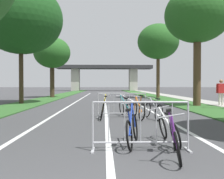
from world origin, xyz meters
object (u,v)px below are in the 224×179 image
(tree_left_pine_far, at_px, (21,19))
(crowd_barrier_nearest, at_px, (141,127))
(bicycle_orange_1, at_px, (138,110))
(bicycle_silver_6, at_px, (153,110))
(pedestrian_pushing_bike, at_px, (221,90))
(bicycle_white_0, at_px, (168,130))
(crowd_barrier_second, at_px, (122,105))
(tree_right_maple_mid, at_px, (158,42))
(bicycle_purple_5, at_px, (174,139))
(bicycle_teal_3, at_px, (125,108))
(tree_right_pine_near, at_px, (197,16))
(bicycle_blue_2, at_px, (132,129))
(bicycle_yellow_4, at_px, (103,109))
(tree_left_oak_mid, at_px, (52,53))

(tree_left_pine_far, relative_size, crowd_barrier_nearest, 4.19)
(bicycle_orange_1, relative_size, bicycle_silver_6, 0.95)
(pedestrian_pushing_bike, bearing_deg, bicycle_white_0, 60.43)
(tree_left_pine_far, distance_m, crowd_barrier_second, 11.71)
(tree_right_maple_mid, relative_size, bicycle_white_0, 4.56)
(crowd_barrier_nearest, xyz_separation_m, bicycle_purple_5, (0.58, -0.51, -0.16))
(crowd_barrier_nearest, relative_size, bicycle_teal_3, 1.24)
(bicycle_purple_5, bearing_deg, bicycle_silver_6, -85.59)
(tree_right_pine_near, relative_size, bicycle_purple_5, 4.58)
(tree_right_pine_near, relative_size, crowd_barrier_second, 3.68)
(bicycle_orange_1, relative_size, pedestrian_pushing_bike, 0.94)
(bicycle_orange_1, height_order, bicycle_blue_2, bicycle_orange_1)
(tree_right_pine_near, relative_size, bicycle_white_0, 4.52)
(bicycle_orange_1, bearing_deg, bicycle_white_0, -99.14)
(tree_right_pine_near, distance_m, bicycle_teal_3, 8.97)
(tree_left_pine_far, relative_size, bicycle_purple_5, 5.18)
(tree_left_pine_far, height_order, bicycle_teal_3, tree_left_pine_far)
(bicycle_teal_3, xyz_separation_m, pedestrian_pushing_bike, (6.53, 4.58, 0.71))
(bicycle_white_0, xyz_separation_m, bicycle_yellow_4, (-1.57, 4.46, 0.04))
(tree_left_pine_far, relative_size, bicycle_silver_6, 5.07)
(tree_left_pine_far, distance_m, crowd_barrier_nearest, 15.83)
(bicycle_blue_2, relative_size, bicycle_purple_5, 1.03)
(bicycle_white_0, bearing_deg, bicycle_purple_5, -99.44)
(bicycle_teal_3, bearing_deg, bicycle_blue_2, -107.18)
(tree_right_pine_near, distance_m, bicycle_blue_2, 12.91)
(tree_left_oak_mid, relative_size, bicycle_silver_6, 3.83)
(crowd_barrier_nearest, height_order, bicycle_teal_3, crowd_barrier_nearest)
(tree_left_oak_mid, distance_m, tree_right_pine_near, 16.41)
(tree_left_pine_far, distance_m, bicycle_purple_5, 16.56)
(crowd_barrier_second, xyz_separation_m, bicycle_blue_2, (-0.10, -4.92, -0.14))
(bicycle_white_0, distance_m, bicycle_orange_1, 4.31)
(tree_left_oak_mid, xyz_separation_m, tree_right_maple_mid, (11.34, -1.34, 1.05))
(bicycle_teal_3, bearing_deg, bicycle_silver_6, -60.60)
(bicycle_yellow_4, xyz_separation_m, bicycle_purple_5, (1.40, -5.54, -0.03))
(bicycle_white_0, relative_size, bicycle_yellow_4, 1.04)
(tree_right_maple_mid, bearing_deg, bicycle_silver_6, -102.91)
(bicycle_yellow_4, height_order, pedestrian_pushing_bike, pedestrian_pushing_bike)
(tree_right_maple_mid, distance_m, bicycle_blue_2, 21.82)
(bicycle_white_0, height_order, pedestrian_pushing_bike, pedestrian_pushing_bike)
(tree_left_pine_far, xyz_separation_m, tree_right_pine_near, (12.04, -2.27, -0.30))
(tree_left_pine_far, height_order, tree_right_pine_near, tree_left_pine_far)
(tree_right_pine_near, xyz_separation_m, bicycle_orange_1, (-4.66, -5.99, -5.49))
(tree_right_pine_near, height_order, pedestrian_pushing_bike, tree_right_pine_near)
(tree_right_maple_mid, bearing_deg, crowd_barrier_nearest, -103.18)
(bicycle_purple_5, bearing_deg, tree_left_pine_far, -50.51)
(crowd_barrier_second, height_order, pedestrian_pushing_bike, pedestrian_pushing_bike)
(bicycle_yellow_4, bearing_deg, bicycle_silver_6, -4.95)
(bicycle_blue_2, xyz_separation_m, bicycle_yellow_4, (-0.71, 4.53, 0.01))
(bicycle_white_0, relative_size, bicycle_blue_2, 0.99)
(tree_right_pine_near, distance_m, tree_right_maple_mid, 10.14)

